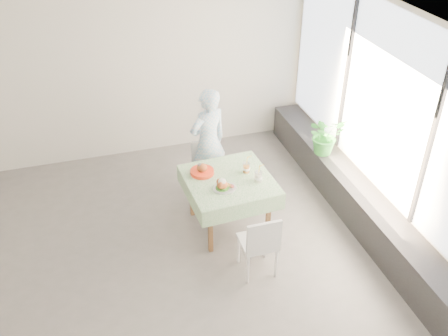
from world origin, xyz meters
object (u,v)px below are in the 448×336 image
object	(u,v)px
chair_near	(258,253)
diner	(208,142)
cafe_table	(229,197)
chair_far	(206,181)
juice_cup_orange	(246,168)
main_dish	(223,186)
potted_plant	(325,135)

from	to	relation	value
chair_near	diner	world-z (taller)	diner
cafe_table	chair_far	distance (m)	0.77
juice_cup_orange	chair_far	bearing A→B (deg)	118.69
cafe_table	chair_near	size ratio (longest dim) A/B	1.31
main_dish	chair_far	bearing A→B (deg)	88.53
chair_far	potted_plant	bearing A→B (deg)	-4.95
cafe_table	main_dish	bearing A→B (deg)	-124.45
cafe_table	chair_far	bearing A→B (deg)	98.27
cafe_table	juice_cup_orange	size ratio (longest dim) A/B	4.08
main_dish	chair_near	bearing A→B (deg)	-73.34
chair_far	chair_near	size ratio (longest dim) A/B	0.95
cafe_table	juice_cup_orange	distance (m)	0.43
chair_far	chair_near	bearing A→B (deg)	-83.54
cafe_table	diner	bearing A→B (deg)	91.93
chair_near	main_dish	bearing A→B (deg)	106.66
diner	main_dish	distance (m)	1.06
diner	juice_cup_orange	world-z (taller)	diner
juice_cup_orange	potted_plant	size ratio (longest dim) A/B	0.48
diner	potted_plant	distance (m)	1.65
potted_plant	chair_near	bearing A→B (deg)	-136.29
juice_cup_orange	main_dish	bearing A→B (deg)	-144.94
diner	main_dish	bearing A→B (deg)	64.13
cafe_table	chair_near	xyz separation A→B (m)	(0.08, -0.87, -0.20)
diner	main_dish	world-z (taller)	diner
cafe_table	potted_plant	bearing A→B (deg)	20.00
cafe_table	chair_near	bearing A→B (deg)	-85.06
diner	juice_cup_orange	distance (m)	0.83
cafe_table	chair_near	world-z (taller)	chair_near
diner	juice_cup_orange	size ratio (longest dim) A/B	5.82
chair_near	juice_cup_orange	xyz separation A→B (m)	(0.18, 0.95, 0.55)
juice_cup_orange	potted_plant	bearing A→B (deg)	20.50
chair_near	main_dish	world-z (taller)	main_dish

